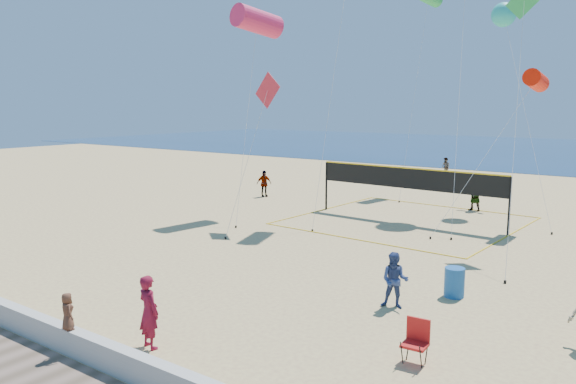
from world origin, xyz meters
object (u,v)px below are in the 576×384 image
Objects in this scene: camp_chair at (416,339)px; volleyball_net at (408,184)px; trash_barrel at (454,282)px; woman at (149,312)px.

volleyball_net is at bearing 110.69° from camp_chair.
trash_barrel is (-0.77, 4.57, -0.11)m from camp_chair.
woman is 0.17× the size of volleyball_net.
woman reaches higher than trash_barrel.
trash_barrel is (4.45, 7.41, -0.43)m from woman.
volleyball_net is (-5.46, 9.07, 1.34)m from trash_barrel.
volleyball_net reaches higher than camp_chair.
woman is at bearing -120.98° from trash_barrel.
camp_chair is (5.22, 2.84, -0.32)m from woman.
trash_barrel is 0.09× the size of volleyball_net.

